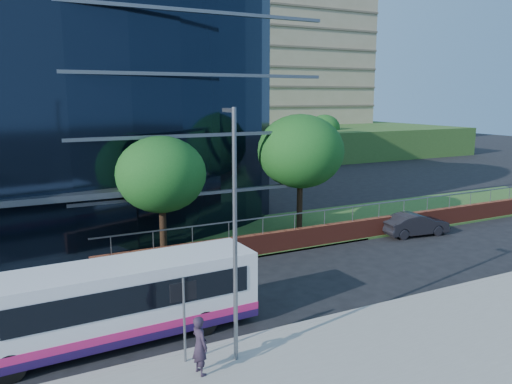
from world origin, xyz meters
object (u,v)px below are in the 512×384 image
tree_far_d (300,151)px  tree_dist_e (224,130)px  tree_far_c (161,175)px  parked_car (415,224)px  streetlight_east (235,230)px  tree_dist_f (324,128)px  pedestrian (200,345)px  street_sign (184,302)px  city_bus (115,302)px

tree_far_d → tree_dist_e: tree_far_d is taller
tree_far_c → parked_car: size_ratio=1.54×
tree_dist_e → parked_car: bearing=-93.0°
streetlight_east → parked_car: bearing=28.1°
streetlight_east → tree_dist_f: bearing=52.4°
streetlight_east → parked_car: streetlight_east is taller
tree_far_d → pedestrian: 17.35m
tree_far_d → pedestrian: bearing=-132.2°
tree_dist_f → tree_dist_e: bearing=-172.9°
tree_far_c → tree_far_d: (9.00, 1.00, 0.65)m
tree_far_d → street_sign: bearing=-134.8°
parked_car → tree_dist_e: bearing=4.0°
city_bus → parked_car: size_ratio=2.45×
street_sign → tree_far_c: 11.14m
street_sign → tree_dist_f: (35.50, 43.59, 2.06)m
street_sign → streetlight_east: 2.80m
city_bus → street_sign: bearing=-60.5°
tree_dist_e → tree_far_d: bearing=-104.9°
tree_far_c → parked_car: tree_far_c is taller
streetlight_east → parked_car: 18.78m
tree_dist_f → parked_car: bearing=-116.6°
street_sign → tree_dist_e: size_ratio=0.43×
tree_far_c → streetlight_east: 11.22m
tree_dist_f → pedestrian: tree_dist_f is taller
street_sign → city_bus: size_ratio=0.27×
tree_far_d → tree_dist_f: tree_far_d is taller
street_sign → tree_far_d: size_ratio=0.38×
streetlight_east → pedestrian: bearing=-167.1°
pedestrian → tree_far_c: bearing=-20.9°
tree_far_d → city_bus: 16.30m
tree_far_c → tree_dist_f: bearing=45.0°
street_sign → streetlight_east: bearing=-21.4°
parked_car → streetlight_east: bearing=125.2°
streetlight_east → city_bus: (-3.10, 3.21, -2.97)m
tree_far_d → streetlight_east: streetlight_east is taller
tree_far_c → city_bus: (-4.10, -7.96, -3.06)m
tree_dist_f → street_sign: bearing=-129.2°
city_bus → parked_car: (19.33, 5.46, -0.78)m
city_bus → streetlight_east: bearing=-47.9°
pedestrian → streetlight_east: bearing=-86.5°
tree_dist_f → city_bus: 55.33m
tree_dist_e → city_bus: size_ratio=0.63×
tree_far_c → tree_far_d: 9.08m
street_sign → pedestrian: (0.18, -0.89, -1.08)m
tree_dist_e → tree_dist_f: size_ratio=1.08×
tree_far_c → tree_dist_f: size_ratio=1.08×
streetlight_east → tree_far_d: bearing=50.6°
parked_car → pedestrian: 19.72m
street_sign → tree_dist_e: (19.50, 41.59, 2.39)m
street_sign → tree_far_c: bearing=76.7°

